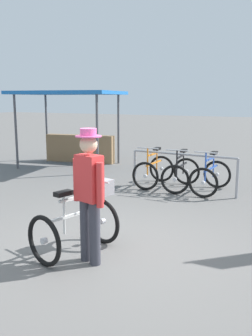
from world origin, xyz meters
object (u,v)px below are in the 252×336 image
racked_bike_orange (154,171)px  featured_bicycle (80,221)px  market_stall (74,121)px  person_with_featured_bike (89,191)px  racked_bike_blue (210,177)px  racked_bike_black (181,174)px

racked_bike_orange → featured_bicycle: size_ratio=0.88×
featured_bicycle → market_stall: bearing=125.5°
person_with_featured_bike → racked_bike_orange: bearing=102.4°
racked_bike_blue → person_with_featured_bike: 4.33m
racked_bike_black → racked_bike_blue: (0.70, -0.04, 0.00)m
racked_bike_orange → racked_bike_black: bearing=-3.0°
person_with_featured_bike → racked_bike_blue: bearing=84.1°
market_stall → racked_bike_blue: bearing=-19.6°
person_with_featured_bike → market_stall: size_ratio=0.50×
racked_bike_black → person_with_featured_bike: size_ratio=0.65×
racked_bike_orange → racked_bike_black: 0.70m
racked_bike_black → racked_bike_blue: bearing=-3.0°
racked_bike_orange → racked_bike_blue: (1.40, -0.07, 0.00)m
person_with_featured_bike → market_stall: (-4.41, 5.99, 0.45)m
racked_bike_blue → featured_bicycle: (-0.74, -4.05, 0.08)m
person_with_featured_bike → market_stall: 7.46m
racked_bike_black → market_stall: size_ratio=0.33×
racked_bike_black → market_stall: market_stall is taller
racked_bike_orange → featured_bicycle: same height
racked_bike_orange → featured_bicycle: 4.17m
racked_bike_black → featured_bicycle: same height
featured_bicycle → market_stall: 7.15m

